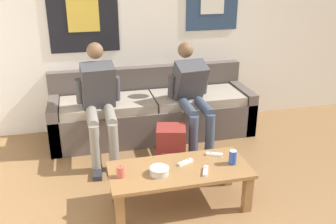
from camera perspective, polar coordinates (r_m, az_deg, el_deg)
name	(u,v)px	position (r m, az deg, el deg)	size (l,w,h in m)	color
wall_back	(149,24)	(4.62, -2.98, 13.31)	(10.00, 0.07, 2.55)	white
couch	(152,112)	(4.52, -2.40, -0.02)	(2.38, 0.74, 0.77)	#564C47
coffee_table	(180,175)	(3.20, 1.77, -9.52)	(1.18, 0.53, 0.36)	olive
person_seated_adult	(99,99)	(3.96, -10.42, 1.97)	(0.47, 0.86, 1.19)	gray
person_seated_teen	(192,93)	(4.16, 3.63, 2.94)	(0.47, 0.94, 1.13)	#384256
backpack	(171,148)	(3.83, 0.46, -5.47)	(0.35, 0.35, 0.43)	maroon
ceramic_bowl	(159,170)	(3.07, -1.34, -8.87)	(0.16, 0.16, 0.06)	#B7B2A8
pillar_candle	(120,172)	(3.05, -7.25, -9.02)	(0.06, 0.06, 0.11)	#B24C42
drink_can_blue	(233,157)	(3.25, 9.83, -6.81)	(0.07, 0.07, 0.12)	#28479E
game_controller_near_left	(186,162)	(3.24, 2.70, -7.65)	(0.15, 0.09, 0.03)	white
game_controller_near_right	(214,154)	(3.38, 7.07, -6.43)	(0.15, 0.09, 0.03)	white
game_controller_far_center	(206,171)	(3.12, 5.75, -8.93)	(0.09, 0.15, 0.03)	white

